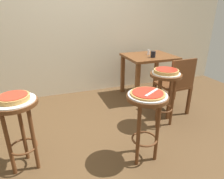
{
  "coord_description": "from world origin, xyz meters",
  "views": [
    {
      "loc": [
        -0.58,
        -1.86,
        1.45
      ],
      "look_at": [
        0.08,
        -0.0,
        0.65
      ],
      "focal_mm": 31.35,
      "sensor_mm": 36.0,
      "label": 1
    }
  ],
  "objects": [
    {
      "name": "dining_table",
      "position": [
        1.12,
        1.03,
        0.61
      ],
      "size": [
        0.81,
        0.71,
        0.74
      ],
      "color": "brown",
      "rests_on": "ground_plane"
    },
    {
      "name": "stool_leftside",
      "position": [
        0.83,
        0.1,
        0.53
      ],
      "size": [
        0.39,
        0.39,
        0.72
      ],
      "color": "#5B3319",
      "rests_on": "ground_plane"
    },
    {
      "name": "serving_plate_middle",
      "position": [
        -0.87,
        -0.14,
        0.73
      ],
      "size": [
        0.36,
        0.36,
        0.01
      ],
      "primitive_type": "cylinder",
      "color": "white",
      "rests_on": "stool_middle"
    },
    {
      "name": "ground_plane",
      "position": [
        0.0,
        0.0,
        0.0
      ],
      "size": [
        6.0,
        6.0,
        0.0
      ],
      "primitive_type": "plane",
      "color": "brown"
    },
    {
      "name": "pizza_foreground",
      "position": [
        0.28,
        -0.42,
        0.74
      ],
      "size": [
        0.32,
        0.32,
        0.02
      ],
      "color": "#B78442",
      "rests_on": "serving_plate_foreground"
    },
    {
      "name": "wooden_chair",
      "position": [
        1.17,
        0.31,
        0.47
      ],
      "size": [
        0.42,
        0.42,
        0.85
      ],
      "color": "#5B3319",
      "rests_on": "ground_plane"
    },
    {
      "name": "stool_middle",
      "position": [
        -0.87,
        -0.14,
        0.53
      ],
      "size": [
        0.39,
        0.39,
        0.72
      ],
      "color": "#5B3319",
      "rests_on": "ground_plane"
    },
    {
      "name": "pizza_server_knife",
      "position": [
        0.31,
        -0.44,
        0.76
      ],
      "size": [
        0.2,
        0.14,
        0.01
      ],
      "primitive_type": "cube",
      "rotation": [
        0.0,
        0.0,
        0.55
      ],
      "color": "silver",
      "rests_on": "pizza_foreground"
    },
    {
      "name": "back_wall",
      "position": [
        0.0,
        1.65,
        1.5
      ],
      "size": [
        6.0,
        0.1,
        3.0
      ],
      "primitive_type": "cube",
      "color": "beige",
      "rests_on": "ground_plane"
    },
    {
      "name": "condiment_shaker",
      "position": [
        1.13,
        1.07,
        0.78
      ],
      "size": [
        0.04,
        0.04,
        0.09
      ],
      "primitive_type": "cylinder",
      "color": "white",
      "rests_on": "dining_table"
    },
    {
      "name": "pizza_leftside",
      "position": [
        0.83,
        0.1,
        0.75
      ],
      "size": [
        0.3,
        0.3,
        0.05
      ],
      "color": "tan",
      "rests_on": "serving_plate_leftside"
    },
    {
      "name": "cup_near_edge",
      "position": [
        1.1,
        0.87,
        0.79
      ],
      "size": [
        0.08,
        0.08,
        0.1
      ],
      "primitive_type": "cylinder",
      "color": "black",
      "rests_on": "dining_table"
    },
    {
      "name": "stool_foreground",
      "position": [
        0.28,
        -0.42,
        0.53
      ],
      "size": [
        0.39,
        0.39,
        0.72
      ],
      "color": "#5B3319",
      "rests_on": "ground_plane"
    },
    {
      "name": "pizza_middle",
      "position": [
        -0.87,
        -0.14,
        0.75
      ],
      "size": [
        0.27,
        0.27,
        0.05
      ],
      "color": "tan",
      "rests_on": "serving_plate_middle"
    },
    {
      "name": "serving_plate_foreground",
      "position": [
        0.28,
        -0.42,
        0.73
      ],
      "size": [
        0.37,
        0.37,
        0.01
      ],
      "primitive_type": "cylinder",
      "color": "silver",
      "rests_on": "stool_foreground"
    },
    {
      "name": "serving_plate_leftside",
      "position": [
        0.83,
        0.1,
        0.73
      ],
      "size": [
        0.35,
        0.35,
        0.01
      ],
      "primitive_type": "cylinder",
      "color": "white",
      "rests_on": "stool_leftside"
    }
  ]
}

